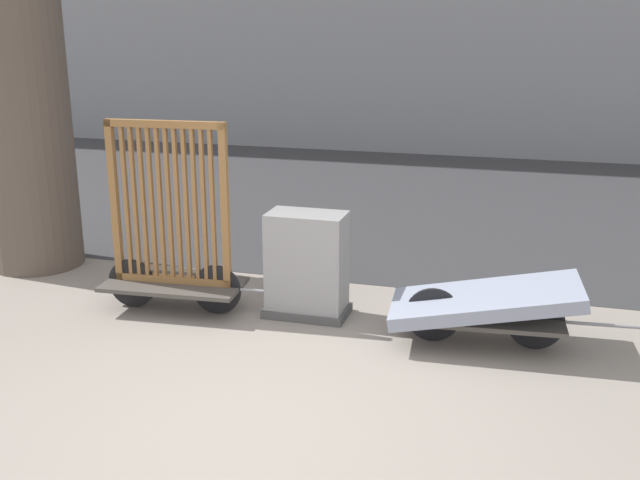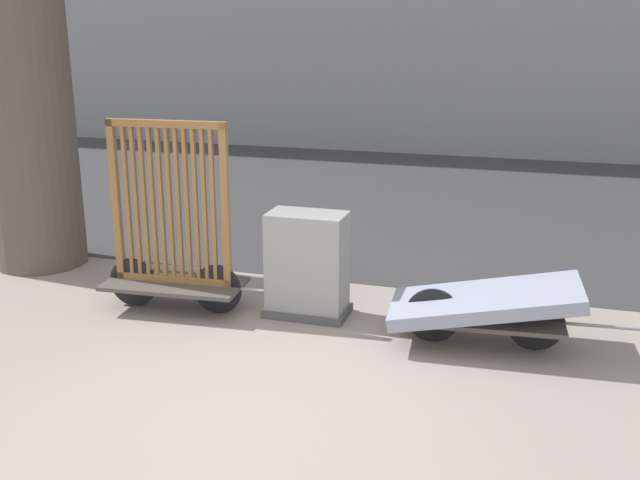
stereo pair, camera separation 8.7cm
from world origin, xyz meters
name	(u,v)px [view 1 (the left image)]	position (x,y,z in m)	size (l,w,h in m)	color
ground_plane	(249,423)	(0.00, 0.00, 0.00)	(60.00, 60.00, 0.00)	gray
road_strip	(412,199)	(0.00, 7.38, 0.00)	(56.00, 8.51, 0.01)	#38383A
bike_cart_with_bedframe	(172,244)	(-1.52, 1.87, 0.70)	(2.10, 0.74, 1.91)	#4C4742
bike_cart_with_mattress	(485,304)	(1.53, 1.87, 0.39)	(2.25, 0.97, 0.64)	#4C4742
utility_cabinet	(307,269)	(-0.20, 2.13, 0.48)	(0.81, 0.49, 1.04)	#4C4C4C
advertising_column	(23,110)	(-3.77, 2.78, 1.83)	(1.17, 1.17, 3.61)	brown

